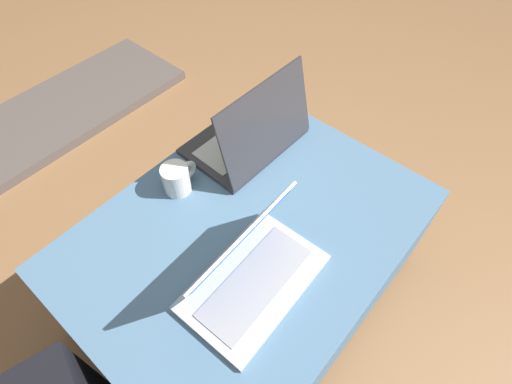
{
  "coord_description": "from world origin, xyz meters",
  "views": [
    {
      "loc": [
        -0.44,
        -0.41,
        1.35
      ],
      "look_at": [
        0.06,
        0.02,
        0.5
      ],
      "focal_mm": 28.0,
      "sensor_mm": 36.0,
      "label": 1
    }
  ],
  "objects": [
    {
      "name": "coffee_mug",
      "position": [
        -0.03,
        0.25,
        0.46
      ],
      "size": [
        0.12,
        0.08,
        0.09
      ],
      "color": "white",
      "rests_on": "ottoman"
    },
    {
      "name": "laptop_far",
      "position": [
        0.24,
        0.2,
        0.47
      ],
      "size": [
        0.37,
        0.26,
        0.26
      ],
      "rotation": [
        0.0,
        0.0,
        3.13
      ],
      "color": "#333338",
      "rests_on": "ottoman"
    },
    {
      "name": "ottoman",
      "position": [
        0.0,
        0.0,
        0.21
      ],
      "size": [
        0.98,
        0.74,
        0.42
      ],
      "color": "#2A3D4E",
      "rests_on": "ground_plane"
    },
    {
      "name": "ground_plane",
      "position": [
        0.0,
        0.0,
        0.0
      ],
      "size": [
        14.0,
        14.0,
        0.0
      ],
      "primitive_type": "plane",
      "color": "olive"
    },
    {
      "name": "laptop_near",
      "position": [
        -0.11,
        -0.1,
        0.46
      ],
      "size": [
        0.37,
        0.24,
        0.22
      ],
      "rotation": [
        0.0,
        0.0,
        0.03
      ],
      "color": "silver",
      "rests_on": "ottoman"
    },
    {
      "name": "fireplace_hearth",
      "position": [
        0.0,
        1.34,
        0.02
      ],
      "size": [
        1.4,
        0.5,
        0.04
      ],
      "color": "#564C47",
      "rests_on": "ground_plane"
    }
  ]
}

